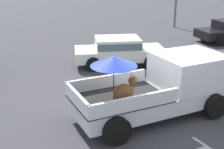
# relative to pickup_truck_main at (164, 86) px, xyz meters

# --- Properties ---
(ground_plane) EXTENTS (80.00, 80.00, 0.00)m
(ground_plane) POSITION_rel_pickup_truck_main_xyz_m (-0.41, -0.06, -0.98)
(ground_plane) COLOR #38383D
(pickup_truck_main) EXTENTS (5.30, 2.98, 2.28)m
(pickup_truck_main) POSITION_rel_pickup_truck_main_xyz_m (0.00, 0.00, 0.00)
(pickup_truck_main) COLOR black
(pickup_truck_main) RESTS_ON ground
(parked_sedan_far) EXTENTS (4.50, 2.43, 1.33)m
(parked_sedan_far) POSITION_rel_pickup_truck_main_xyz_m (0.15, 5.46, -0.23)
(parked_sedan_far) COLOR black
(parked_sedan_far) RESTS_ON ground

